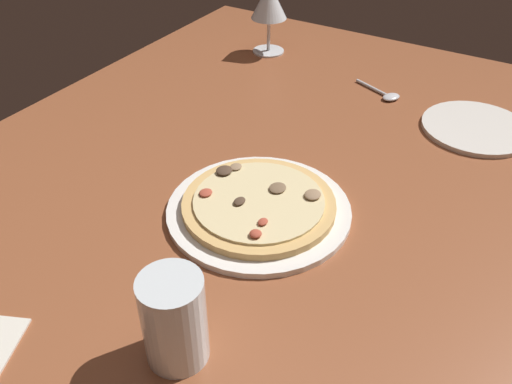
% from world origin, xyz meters
% --- Properties ---
extents(dining_table, '(1.50, 1.10, 0.04)m').
position_xyz_m(dining_table, '(0.00, 0.00, 0.02)').
color(dining_table, brown).
rests_on(dining_table, ground).
extents(pizza_main, '(0.28, 0.28, 0.03)m').
position_xyz_m(pizza_main, '(0.02, 0.02, 0.05)').
color(pizza_main, white).
rests_on(pizza_main, dining_table).
extents(wine_glass_far, '(0.08, 0.08, 0.16)m').
position_xyz_m(wine_glass_far, '(-0.52, -0.27, 0.16)').
color(wine_glass_far, silver).
rests_on(wine_glass_far, dining_table).
extents(water_glass, '(0.07, 0.07, 0.12)m').
position_xyz_m(water_glass, '(0.28, 0.07, 0.09)').
color(water_glass, silver).
rests_on(water_glass, dining_table).
extents(side_plate, '(0.20, 0.20, 0.01)m').
position_xyz_m(side_plate, '(-0.40, 0.24, 0.04)').
color(side_plate, silver).
rests_on(side_plate, dining_table).
extents(spoon, '(0.07, 0.11, 0.01)m').
position_xyz_m(spoon, '(-0.45, 0.05, 0.04)').
color(spoon, silver).
rests_on(spoon, dining_table).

